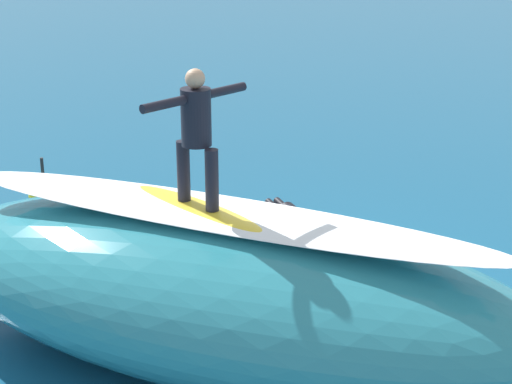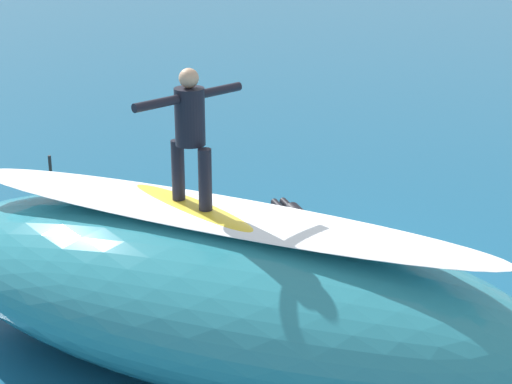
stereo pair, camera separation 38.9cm
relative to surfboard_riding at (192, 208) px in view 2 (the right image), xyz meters
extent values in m
plane|color=#145175|center=(-0.57, -2.42, -1.93)|extent=(120.00, 120.00, 0.00)
ellipsoid|color=teal|center=(-0.25, 0.00, -0.99)|extent=(7.96, 3.14, 1.88)
ellipsoid|color=white|center=(-0.25, 0.00, -0.01)|extent=(6.76, 1.10, 0.08)
ellipsoid|color=yellow|center=(0.00, 0.00, 0.00)|extent=(2.30, 1.19, 0.10)
cylinder|color=black|center=(0.22, -0.08, 0.40)|extent=(0.15, 0.15, 0.71)
cylinder|color=black|center=(-0.22, 0.08, 0.40)|extent=(0.15, 0.15, 0.71)
cylinder|color=black|center=(0.00, 0.00, 1.08)|extent=(0.43, 0.43, 0.64)
sphere|color=tan|center=(0.00, 0.00, 1.51)|extent=(0.22, 0.22, 0.22)
cylinder|color=black|center=(0.15, 0.43, 1.30)|extent=(0.29, 0.57, 0.10)
cylinder|color=black|center=(-0.15, -0.43, 1.30)|extent=(0.29, 0.57, 0.10)
ellipsoid|color=#EAE5C6|center=(0.49, -4.24, -1.88)|extent=(1.94, 1.94, 0.09)
cylinder|color=black|center=(0.49, -4.24, -1.70)|extent=(0.76, 0.76, 0.28)
sphere|color=tan|center=(0.14, -3.89, -1.64)|extent=(0.20, 0.20, 0.20)
cylinder|color=black|center=(1.06, -4.70, -1.78)|extent=(0.56, 0.56, 0.13)
cylinder|color=black|center=(0.94, -4.81, -1.78)|extent=(0.56, 0.56, 0.13)
sphere|color=yellow|center=(4.87, -3.32, -1.65)|extent=(0.56, 0.56, 0.56)
cylinder|color=#262626|center=(4.87, -3.32, -1.17)|extent=(0.06, 0.06, 0.39)
ellipsoid|color=white|center=(0.78, -0.66, -1.87)|extent=(0.64, 0.69, 0.11)
ellipsoid|color=white|center=(1.80, -0.69, -1.87)|extent=(0.98, 1.14, 0.12)
camera|label=1|loc=(-4.39, 8.04, 3.49)|focal=60.31mm
camera|label=2|loc=(-4.74, 7.87, 3.49)|focal=60.31mm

